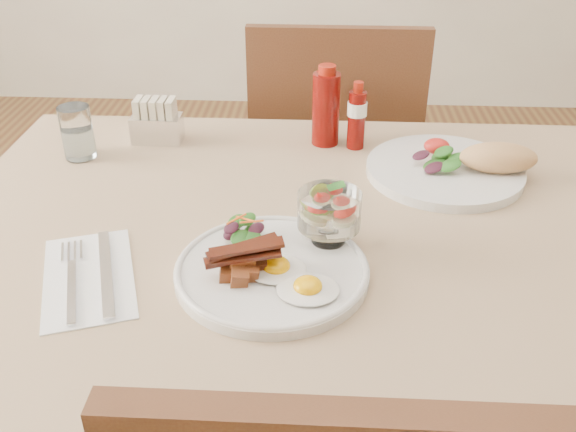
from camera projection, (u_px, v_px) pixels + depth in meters
name	position (u px, v px, depth m)	size (l,w,h in m)	color
table	(338.00, 270.00, 1.09)	(1.33, 0.88, 0.75)	#58341B
chair_far	(333.00, 167.00, 1.73)	(0.42, 0.42, 0.93)	#58341B
main_plate	(272.00, 272.00, 0.92)	(0.28, 0.28, 0.02)	silver
fried_eggs	(292.00, 277.00, 0.89)	(0.14, 0.13, 0.02)	white
bacon_potato_pile	(243.00, 262.00, 0.89)	(0.11, 0.07, 0.05)	brown
side_salad	(244.00, 231.00, 0.97)	(0.07, 0.07, 0.04)	#1F5216
fruit_cup	(329.00, 210.00, 0.95)	(0.10, 0.10, 0.10)	white
second_plate	(457.00, 166.00, 1.19)	(0.31, 0.29, 0.07)	silver
ketchup_bottle	(326.00, 108.00, 1.28)	(0.06, 0.06, 0.16)	#5B0805
hot_sauce_bottle	(357.00, 116.00, 1.27)	(0.05, 0.05, 0.14)	#5B0805
sugar_caddy	(157.00, 123.00, 1.31)	(0.10, 0.06, 0.09)	silver
water_glass	(78.00, 136.00, 1.24)	(0.06, 0.06, 0.10)	white
napkin_cutlery	(90.00, 276.00, 0.92)	(0.19, 0.26, 0.01)	white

